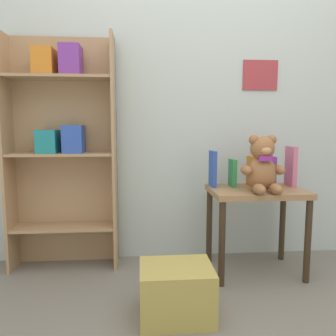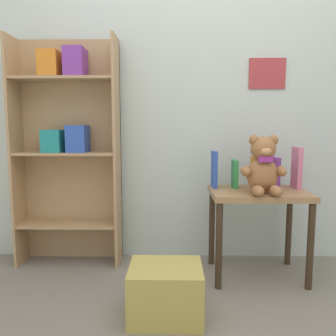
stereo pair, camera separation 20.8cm
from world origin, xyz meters
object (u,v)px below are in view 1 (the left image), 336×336
(book_standing_blue, at_px, (213,169))
(book_standing_orange, at_px, (252,171))
(display_table, at_px, (256,203))
(book_standing_purple, at_px, (270,171))
(teddy_bear, at_px, (263,166))
(book_standing_pink, at_px, (291,166))
(storage_bin, at_px, (176,292))
(bookshelf_side, at_px, (63,140))
(book_standing_green, at_px, (233,173))

(book_standing_blue, xyz_separation_m, book_standing_orange, (0.26, -0.01, -0.02))
(display_table, distance_m, book_standing_purple, 0.26)
(teddy_bear, bearing_deg, book_standing_orange, 89.66)
(book_standing_orange, relative_size, book_standing_pink, 0.76)
(book_standing_orange, bearing_deg, storage_bin, -137.54)
(display_table, distance_m, teddy_bear, 0.27)
(teddy_bear, xyz_separation_m, book_standing_blue, (-0.26, 0.19, -0.04))
(book_standing_blue, xyz_separation_m, storage_bin, (-0.30, -0.58, -0.54))
(bookshelf_side, bearing_deg, book_standing_purple, -4.49)
(book_standing_orange, height_order, storage_bin, book_standing_orange)
(book_standing_orange, height_order, book_standing_purple, book_standing_orange)
(display_table, bearing_deg, storage_bin, -139.97)
(book_standing_purple, distance_m, book_standing_pink, 0.14)
(storage_bin, bearing_deg, teddy_bear, 34.02)
(teddy_bear, distance_m, book_standing_purple, 0.25)
(book_standing_orange, distance_m, storage_bin, 0.96)
(book_standing_blue, xyz_separation_m, book_standing_pink, (0.53, -0.01, 0.01))
(teddy_bear, distance_m, book_standing_blue, 0.33)
(book_standing_green, bearing_deg, book_standing_pink, -0.03)
(teddy_bear, bearing_deg, display_table, 89.33)
(display_table, bearing_deg, book_standing_pink, 18.49)
(display_table, height_order, book_standing_orange, book_standing_orange)
(teddy_bear, bearing_deg, storage_bin, -145.98)
(book_standing_green, bearing_deg, storage_bin, -126.94)
(teddy_bear, bearing_deg, book_standing_green, 125.12)
(book_standing_blue, relative_size, storage_bin, 0.66)
(bookshelf_side, xyz_separation_m, storage_bin, (0.68, -0.70, -0.73))
(book_standing_orange, xyz_separation_m, book_standing_pink, (0.26, -0.00, 0.03))
(book_standing_purple, xyz_separation_m, book_standing_pink, (0.13, -0.02, 0.03))
(bookshelf_side, height_order, teddy_bear, bookshelf_side)
(book_standing_blue, relative_size, book_standing_pink, 0.90)
(book_standing_blue, height_order, book_standing_green, book_standing_blue)
(display_table, relative_size, book_standing_orange, 2.93)
(bookshelf_side, distance_m, storage_bin, 1.22)
(display_table, bearing_deg, teddy_bear, -90.67)
(book_standing_blue, distance_m, storage_bin, 0.85)
(bookshelf_side, distance_m, book_standing_purple, 1.40)
(book_standing_green, xyz_separation_m, book_standing_pink, (0.40, -0.00, 0.04))
(display_table, relative_size, book_standing_green, 3.23)
(book_standing_blue, height_order, book_standing_orange, book_standing_blue)
(teddy_bear, relative_size, book_standing_green, 1.90)
(book_standing_green, distance_m, book_standing_purple, 0.27)
(book_standing_blue, height_order, book_standing_purple, book_standing_blue)
(display_table, height_order, book_standing_pink, book_standing_pink)
(teddy_bear, bearing_deg, bookshelf_side, 165.85)
(book_standing_blue, bearing_deg, storage_bin, -120.27)
(book_standing_green, height_order, book_standing_orange, book_standing_orange)
(book_standing_purple, bearing_deg, teddy_bear, -122.89)
(storage_bin, bearing_deg, book_standing_pink, 34.19)
(book_standing_pink, bearing_deg, book_standing_blue, -178.74)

